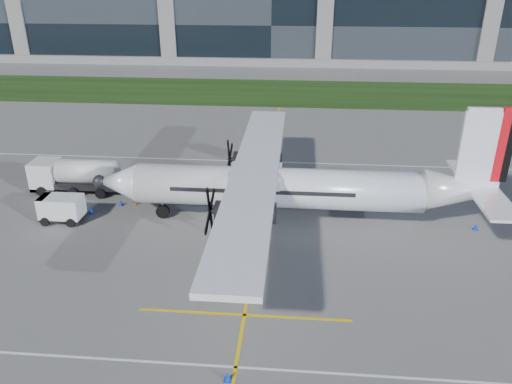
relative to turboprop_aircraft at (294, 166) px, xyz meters
name	(u,v)px	position (x,y,z in m)	size (l,w,h in m)	color
ground	(258,105)	(-5.42, 34.73, -4.65)	(400.00, 400.00, 0.00)	#575452
grass_strip	(262,92)	(-5.42, 42.73, -4.63)	(400.00, 18.00, 0.04)	#15320D
terminal_building	(274,20)	(-5.42, 74.73, 2.85)	(120.00, 20.00, 15.00)	black
tree_line	(284,17)	(-5.42, 134.73, -1.65)	(400.00, 6.00, 6.00)	black
yellow_taxiway_centerline	(264,195)	(-2.42, 4.73, -4.64)	(0.20, 70.00, 0.01)	yellow
turboprop_aircraft	(294,166)	(0.00, 0.00, 0.00)	(29.87, 30.98, 9.29)	white
fuel_tanker_truck	(69,176)	(-19.11, 4.14, -3.18)	(7.82, 2.54, 2.93)	silver
baggage_tug	(62,209)	(-17.45, -1.16, -3.65)	(3.33, 2.00, 2.00)	silver
ground_crew_person	(135,193)	(-12.78, 2.07, -3.56)	(0.88, 0.63, 2.17)	#F25907
safety_cone_tail	(476,227)	(13.58, 0.07, -4.40)	(0.36, 0.36, 0.50)	#0A2CB8
safety_cone_portwing	(228,376)	(-2.68, -16.13, -4.40)	(0.36, 0.36, 0.50)	#0A2CB8
safety_cone_stbdwing	(261,149)	(-3.54, 15.86, -4.40)	(0.36, 0.36, 0.50)	#0A2CB8
safety_cone_fwd	(91,210)	(-15.82, 0.22, -4.40)	(0.36, 0.36, 0.50)	#0A2CB8
safety_cone_nose_stbd	(121,203)	(-13.94, 1.82, -4.40)	(0.36, 0.36, 0.50)	#0A2CB8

